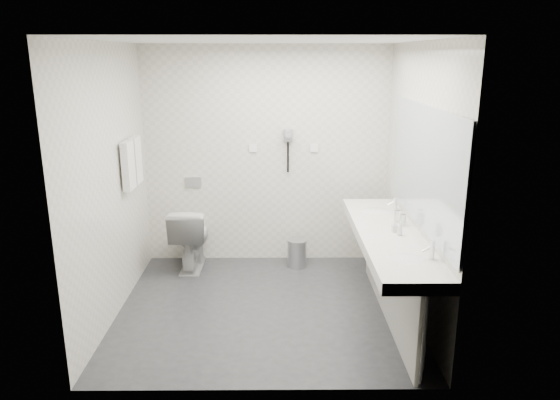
{
  "coord_description": "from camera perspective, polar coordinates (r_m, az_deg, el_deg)",
  "views": [
    {
      "loc": [
        0.11,
        -4.64,
        2.38
      ],
      "look_at": [
        0.15,
        0.15,
        1.05
      ],
      "focal_mm": 33.58,
      "sensor_mm": 36.0,
      "label": 1
    }
  ],
  "objects": [
    {
      "name": "dryer_barrel",
      "position": [
        5.9,
        0.9,
        7.25
      ],
      "size": [
        0.08,
        0.14,
        0.08
      ],
      "primitive_type": "cylinder",
      "rotation": [
        1.57,
        0.0,
        0.0
      ],
      "color": "gray",
      "rests_on": "dryer_cradle"
    },
    {
      "name": "wall_left",
      "position": [
        5.01,
        -18.02,
        1.71
      ],
      "size": [
        0.0,
        2.6,
        2.6
      ],
      "primitive_type": "plane",
      "rotation": [
        1.57,
        0.0,
        1.57
      ],
      "color": "beige",
      "rests_on": "floor"
    },
    {
      "name": "switch_plate_a",
      "position": [
        6.02,
        -2.95,
        5.66
      ],
      "size": [
        0.09,
        0.02,
        0.09
      ],
      "primitive_type": "cube",
      "color": "silver",
      "rests_on": "wall_back"
    },
    {
      "name": "switch_plate_b",
      "position": [
        6.03,
        3.74,
        5.66
      ],
      "size": [
        0.09,
        0.02,
        0.09
      ],
      "primitive_type": "cube",
      "color": "silver",
      "rests_on": "wall_back"
    },
    {
      "name": "bin_lid",
      "position": [
        6.05,
        1.87,
        -4.43
      ],
      "size": [
        0.22,
        0.22,
        0.02
      ],
      "primitive_type": "cylinder",
      "color": "#B2B5BA",
      "rests_on": "pedal_bin"
    },
    {
      "name": "wall_right",
      "position": [
        4.95,
        14.66,
        1.79
      ],
      "size": [
        0.0,
        2.6,
        2.6
      ],
      "primitive_type": "plane",
      "rotation": [
        1.57,
        0.0,
        -1.57
      ],
      "color": "beige",
      "rests_on": "floor"
    },
    {
      "name": "wall_front",
      "position": [
        3.53,
        -2.26,
        -3.2
      ],
      "size": [
        2.8,
        0.0,
        2.8
      ],
      "primitive_type": "plane",
      "rotation": [
        -1.57,
        0.0,
        0.0
      ],
      "color": "beige",
      "rests_on": "floor"
    },
    {
      "name": "mirror",
      "position": [
        4.71,
        15.26,
        3.58
      ],
      "size": [
        0.02,
        2.2,
        1.05
      ],
      "primitive_type": "cube",
      "color": "#B2BCC6",
      "rests_on": "wall_right"
    },
    {
      "name": "faucet_far",
      "position": [
        5.43,
        12.42,
        -0.4
      ],
      "size": [
        0.04,
        0.04,
        0.15
      ],
      "primitive_type": "cylinder",
      "color": "silver",
      "rests_on": "vanity_counter"
    },
    {
      "name": "soap_bottle_c",
      "position": [
        4.71,
        12.93,
        -3.06
      ],
      "size": [
        0.05,
        0.05,
        0.12
      ],
      "primitive_type": "imported",
      "rotation": [
        0.0,
        0.0,
        0.09
      ],
      "color": "white",
      "rests_on": "vanity_counter"
    },
    {
      "name": "soap_bottle_a",
      "position": [
        4.8,
        12.38,
        -2.82
      ],
      "size": [
        0.05,
        0.05,
        0.1
      ],
      "primitive_type": "imported",
      "rotation": [
        0.0,
        0.0,
        0.13
      ],
      "color": "white",
      "rests_on": "vanity_counter"
    },
    {
      "name": "wall_back",
      "position": [
        6.05,
        -1.51,
        4.75
      ],
      "size": [
        2.8,
        0.0,
        2.8
      ],
      "primitive_type": "plane",
      "rotation": [
        1.57,
        0.0,
        0.0
      ],
      "color": "beige",
      "rests_on": "floor"
    },
    {
      "name": "vanity_post_near",
      "position": [
        4.09,
        15.23,
        -14.46
      ],
      "size": [
        0.06,
        0.06,
        0.75
      ],
      "primitive_type": "cylinder",
      "color": "silver",
      "rests_on": "floor"
    },
    {
      "name": "glass_right",
      "position": [
        5.09,
        12.67,
        -1.72
      ],
      "size": [
        0.07,
        0.07,
        0.11
      ],
      "primitive_type": "cylinder",
      "rotation": [
        0.0,
        0.0,
        -0.19
      ],
      "color": "silver",
      "rests_on": "vanity_counter"
    },
    {
      "name": "towel_far",
      "position": [
        5.62,
        -15.45,
        4.2
      ],
      "size": [
        0.07,
        0.24,
        0.48
      ],
      "primitive_type": "cube",
      "color": "silver",
      "rests_on": "towel_rail"
    },
    {
      "name": "pedal_bin",
      "position": [
        6.1,
        1.85,
        -5.86
      ],
      "size": [
        0.29,
        0.29,
        0.31
      ],
      "primitive_type": "cylinder",
      "rotation": [
        0.0,
        0.0,
        0.41
      ],
      "color": "#B2B5BA",
      "rests_on": "floor"
    },
    {
      "name": "basin_near",
      "position": [
        4.22,
        13.56,
        -6.45
      ],
      "size": [
        0.4,
        0.31,
        0.05
      ],
      "primitive_type": "ellipsoid",
      "color": "silver",
      "rests_on": "vanity_counter"
    },
    {
      "name": "vanity_counter",
      "position": [
        4.82,
        11.73,
        -3.96
      ],
      "size": [
        0.55,
        2.2,
        0.1
      ],
      "primitive_type": "cube",
      "color": "silver",
      "rests_on": "floor"
    },
    {
      "name": "flush_plate",
      "position": [
        6.17,
        -9.41,
        1.92
      ],
      "size": [
        0.18,
        0.02,
        0.12
      ],
      "primitive_type": "cube",
      "color": "#B2B5BA",
      "rests_on": "wall_back"
    },
    {
      "name": "vanity_panel",
      "position": [
        4.98,
        11.74,
        -8.57
      ],
      "size": [
        0.03,
        2.15,
        0.75
      ],
      "primitive_type": "cube",
      "color": "#999791",
      "rests_on": "floor"
    },
    {
      "name": "basin_far",
      "position": [
        5.41,
        10.35,
        -1.32
      ],
      "size": [
        0.4,
        0.31,
        0.05
      ],
      "primitive_type": "ellipsoid",
      "color": "silver",
      "rests_on": "vanity_counter"
    },
    {
      "name": "glass_left",
      "position": [
        4.99,
        13.22,
        -2.13
      ],
      "size": [
        0.08,
        0.08,
        0.11
      ],
      "primitive_type": "cylinder",
      "rotation": [
        0.0,
        0.0,
        0.36
      ],
      "color": "silver",
      "rests_on": "vanity_counter"
    },
    {
      "name": "ceiling",
      "position": [
        4.64,
        -1.92,
        16.99
      ],
      "size": [
        2.8,
        2.8,
        0.0
      ],
      "primitive_type": "plane",
      "rotation": [
        3.14,
        0.0,
        0.0
      ],
      "color": "silver",
      "rests_on": "wall_back"
    },
    {
      "name": "dryer_cradle",
      "position": [
        5.98,
        0.88,
        7.06
      ],
      "size": [
        0.1,
        0.04,
        0.14
      ],
      "primitive_type": "cube",
      "color": "gray",
      "rests_on": "wall_back"
    },
    {
      "name": "towel_rail",
      "position": [
        5.46,
        -16.09,
        6.17
      ],
      "size": [
        0.02,
        0.62,
        0.02
      ],
      "primitive_type": "cylinder",
      "rotation": [
        1.57,
        0.0,
        0.0
      ],
      "color": "silver",
      "rests_on": "wall_left"
    },
    {
      "name": "dryer_cord",
      "position": [
        6.0,
        0.88,
        4.68
      ],
      "size": [
        0.02,
        0.02,
        0.35
      ],
      "primitive_type": "cylinder",
      "color": "black",
      "rests_on": "dryer_cradle"
    },
    {
      "name": "toilet",
      "position": [
        6.09,
        -9.71,
        -4.03
      ],
      "size": [
        0.42,
        0.73,
        0.73
      ],
      "primitive_type": "imported",
      "rotation": [
        0.0,
        0.0,
        3.13
      ],
      "color": "silver",
      "rests_on": "floor"
    },
    {
      "name": "towel_near",
      "position": [
        5.36,
        -16.2,
        3.6
      ],
      "size": [
        0.07,
        0.24,
        0.48
      ],
      "primitive_type": "cube",
      "color": "silver",
      "rests_on": "towel_rail"
    },
    {
      "name": "faucet_near",
      "position": [
        4.24,
        16.21,
        -5.24
      ],
      "size": [
        0.04,
        0.04,
        0.15
      ],
      "primitive_type": "cylinder",
      "color": "silver",
      "rests_on": "vanity_counter"
    },
    {
      "name": "vanity_post_far",
      "position": [
        5.93,
        9.98,
        -4.48
      ],
      "size": [
        0.06,
        0.06,
        0.75
      ],
      "primitive_type": "cylinder",
      "color": "silver",
      "rests_on": "floor"
    },
    {
      "name": "floor",
      "position": [
        5.22,
        -1.67,
        -11.63
      ],
      "size": [
        2.8,
        2.8,
        0.0
      ],
      "primitive_type": "plane",
      "color": "#29292D",
      "rests_on": "ground"
    }
  ]
}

